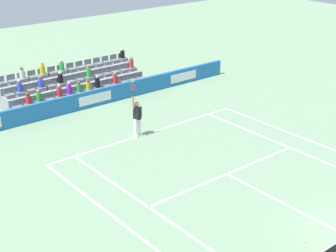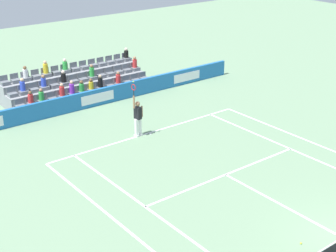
% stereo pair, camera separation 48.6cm
% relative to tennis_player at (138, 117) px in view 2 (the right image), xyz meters
% --- Properties ---
extents(line_baseline, '(10.97, 0.10, 0.01)m').
position_rel_tennis_player_xyz_m(line_baseline, '(-0.59, 0.06, -0.99)').
color(line_baseline, white).
rests_on(line_baseline, ground).
extents(line_service, '(8.23, 0.10, 0.01)m').
position_rel_tennis_player_xyz_m(line_service, '(-0.59, 5.55, -0.99)').
color(line_service, white).
rests_on(line_service, ground).
extents(line_centre_service, '(0.10, 6.40, 0.01)m').
position_rel_tennis_player_xyz_m(line_centre_service, '(-0.59, 8.75, -0.99)').
color(line_centre_service, white).
rests_on(line_centre_service, ground).
extents(line_singles_sideline_left, '(0.10, 11.89, 0.01)m').
position_rel_tennis_player_xyz_m(line_singles_sideline_left, '(3.53, 6.00, -0.99)').
color(line_singles_sideline_left, white).
rests_on(line_singles_sideline_left, ground).
extents(line_singles_sideline_right, '(0.10, 11.89, 0.01)m').
position_rel_tennis_player_xyz_m(line_singles_sideline_right, '(-4.70, 6.00, -0.99)').
color(line_singles_sideline_right, white).
rests_on(line_singles_sideline_right, ground).
extents(line_doubles_sideline_left, '(0.10, 11.89, 0.01)m').
position_rel_tennis_player_xyz_m(line_doubles_sideline_left, '(4.90, 6.00, -0.99)').
color(line_doubles_sideline_left, white).
rests_on(line_doubles_sideline_left, ground).
extents(line_doubles_sideline_right, '(0.10, 11.89, 0.01)m').
position_rel_tennis_player_xyz_m(line_doubles_sideline_right, '(-6.07, 6.00, -0.99)').
color(line_doubles_sideline_right, white).
rests_on(line_doubles_sideline_right, ground).
extents(line_centre_mark, '(0.10, 0.20, 0.01)m').
position_rel_tennis_player_xyz_m(line_centre_mark, '(-0.59, 0.16, -0.99)').
color(line_centre_mark, white).
rests_on(line_centre_mark, ground).
extents(sponsor_barrier, '(19.50, 0.22, 0.96)m').
position_rel_tennis_player_xyz_m(sponsor_barrier, '(-0.59, -4.91, -0.51)').
color(sponsor_barrier, '#1E66AD').
rests_on(sponsor_barrier, ground).
extents(tennis_player, '(0.53, 0.38, 2.85)m').
position_rel_tennis_player_xyz_m(tennis_player, '(0.00, 0.00, 0.00)').
color(tennis_player, white).
rests_on(tennis_player, ground).
extents(stadium_stand, '(8.68, 2.85, 2.21)m').
position_rel_tennis_player_xyz_m(stadium_stand, '(-0.57, -7.21, -0.44)').
color(stadium_stand, gray).
rests_on(stadium_stand, ground).
extents(loose_tennis_ball, '(0.07, 0.07, 0.07)m').
position_rel_tennis_player_xyz_m(loose_tennis_ball, '(0.81, 10.58, -0.96)').
color(loose_tennis_ball, '#D1E533').
rests_on(loose_tennis_ball, ground).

